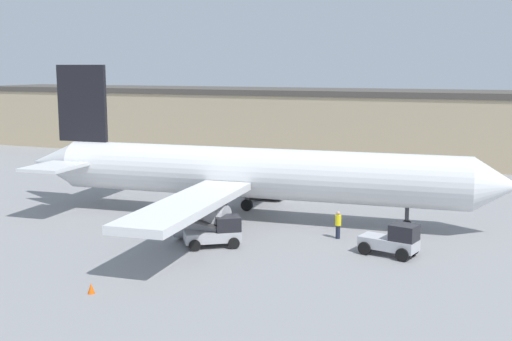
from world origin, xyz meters
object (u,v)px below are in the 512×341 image
object	(u,v)px
belt_loader_truck	(216,232)
safety_cone_near	(91,288)
baggage_tug	(393,240)
airplane	(244,174)
ground_crew_worker	(338,224)

from	to	relation	value
belt_loader_truck	safety_cone_near	world-z (taller)	belt_loader_truck
baggage_tug	belt_loader_truck	world-z (taller)	baggage_tug
belt_loader_truck	airplane	bearing A→B (deg)	65.94
safety_cone_near	airplane	bearing A→B (deg)	88.07
baggage_tug	belt_loader_truck	size ratio (longest dim) A/B	0.97
ground_crew_worker	baggage_tug	distance (m)	4.82
ground_crew_worker	belt_loader_truck	world-z (taller)	belt_loader_truck
baggage_tug	airplane	bearing A→B (deg)	167.97
belt_loader_truck	baggage_tug	bearing A→B (deg)	-23.59
airplane	belt_loader_truck	distance (m)	8.14
airplane	baggage_tug	distance (m)	13.51
airplane	safety_cone_near	xyz separation A→B (m)	(-0.60, -17.71, -3.06)
baggage_tug	belt_loader_truck	bearing A→B (deg)	-156.25
baggage_tug	safety_cone_near	xyz separation A→B (m)	(-12.68, -12.17, -0.67)
airplane	safety_cone_near	size ratio (longest dim) A/B	68.06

